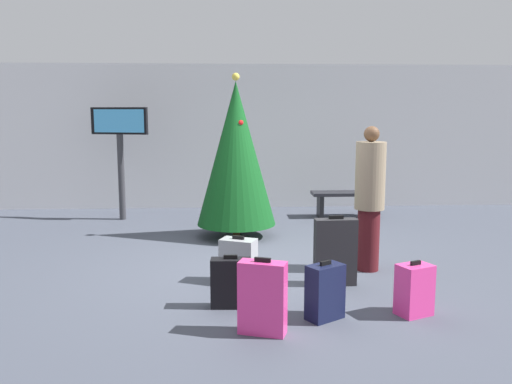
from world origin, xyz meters
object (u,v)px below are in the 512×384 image
(flight_info_kiosk, at_px, (120,139))
(traveller_0, at_px, (370,196))
(suitcase_1, at_px, (231,283))
(waiting_bench, at_px, (345,199))
(suitcase_3, at_px, (414,290))
(suitcase_4, at_px, (263,298))
(suitcase_5, at_px, (238,261))
(suitcase_2, at_px, (325,292))
(holiday_tree, at_px, (236,154))
(suitcase_0, at_px, (335,252))

(flight_info_kiosk, xyz_separation_m, traveller_0, (3.71, -3.38, -0.53))
(suitcase_1, bearing_deg, traveller_0, 34.59)
(waiting_bench, relative_size, traveller_0, 0.70)
(suitcase_3, xyz_separation_m, suitcase_4, (-1.52, -0.36, 0.08))
(suitcase_1, distance_m, suitcase_3, 1.83)
(waiting_bench, xyz_separation_m, suitcase_5, (-2.11, -3.79, -0.09))
(suitcase_2, bearing_deg, holiday_tree, 102.93)
(suitcase_0, distance_m, suitcase_5, 1.13)
(suitcase_3, bearing_deg, suitcase_4, -166.57)
(suitcase_3, bearing_deg, suitcase_5, 147.08)
(suitcase_1, height_order, suitcase_2, suitcase_2)
(holiday_tree, distance_m, suitcase_3, 3.93)
(traveller_0, height_order, suitcase_5, traveller_0)
(flight_info_kiosk, distance_m, waiting_bench, 4.33)
(suitcase_2, relative_size, suitcase_4, 0.82)
(flight_info_kiosk, height_order, suitcase_2, flight_info_kiosk)
(flight_info_kiosk, height_order, waiting_bench, flight_info_kiosk)
(flight_info_kiosk, xyz_separation_m, suitcase_0, (3.18, -3.94, -1.09))
(suitcase_4, bearing_deg, suitcase_0, 54.76)
(traveller_0, height_order, suitcase_4, traveller_0)
(suitcase_5, bearing_deg, suitcase_3, -32.92)
(suitcase_3, bearing_deg, flight_info_kiosk, 127.68)
(holiday_tree, xyz_separation_m, flight_info_kiosk, (-2.09, 1.51, 0.15))
(suitcase_1, height_order, suitcase_5, suitcase_5)
(flight_info_kiosk, xyz_separation_m, suitcase_1, (1.97, -4.58, -1.23))
(suitcase_0, relative_size, suitcase_1, 1.48)
(waiting_bench, height_order, suitcase_4, suitcase_4)
(flight_info_kiosk, distance_m, suitcase_4, 5.83)
(suitcase_0, height_order, suitcase_4, suitcase_0)
(flight_info_kiosk, distance_m, suitcase_1, 5.14)
(suitcase_1, xyz_separation_m, suitcase_3, (1.80, -0.31, -0.00))
(traveller_0, relative_size, suitcase_3, 3.31)
(traveller_0, bearing_deg, waiting_bench, 82.15)
(suitcase_1, bearing_deg, suitcase_3, -9.63)
(suitcase_1, bearing_deg, suitcase_2, -21.89)
(holiday_tree, relative_size, traveller_0, 1.42)
(holiday_tree, relative_size, suitcase_5, 4.61)
(waiting_bench, bearing_deg, holiday_tree, -144.07)
(flight_info_kiosk, distance_m, suitcase_2, 5.85)
(flight_info_kiosk, relative_size, suitcase_0, 2.52)
(waiting_bench, distance_m, suitcase_2, 5.13)
(waiting_bench, xyz_separation_m, suitcase_2, (-1.30, -4.96, -0.08))
(suitcase_2, bearing_deg, suitcase_0, 73.25)
(flight_info_kiosk, relative_size, waiting_bench, 1.62)
(suitcase_4, bearing_deg, suitcase_2, 26.09)
(waiting_bench, xyz_separation_m, suitcase_1, (-2.21, -4.59, -0.09))
(holiday_tree, height_order, traveller_0, holiday_tree)
(waiting_bench, height_order, suitcase_3, suitcase_3)
(holiday_tree, xyz_separation_m, waiting_bench, (2.09, 1.52, -0.98))
(suitcase_5, bearing_deg, waiting_bench, 60.87)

